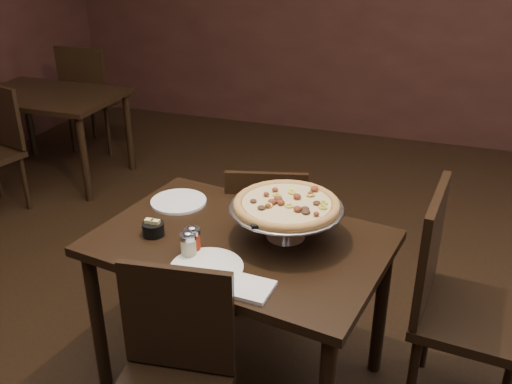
% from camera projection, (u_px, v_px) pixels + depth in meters
% --- Properties ---
extents(room, '(6.04, 7.04, 2.84)m').
position_uv_depth(room, '(251.00, 78.00, 1.94)').
color(room, black).
rests_on(room, ground).
extents(dining_table, '(1.26, 0.94, 0.72)m').
position_uv_depth(dining_table, '(241.00, 259.00, 2.35)').
color(dining_table, black).
rests_on(dining_table, ground).
extents(background_table, '(1.09, 0.73, 0.68)m').
position_uv_depth(background_table, '(49.00, 105.00, 4.40)').
color(background_table, black).
rests_on(background_table, ground).
extents(pizza_stand, '(0.46, 0.46, 0.19)m').
position_uv_depth(pizza_stand, '(287.00, 205.00, 2.24)').
color(pizza_stand, silver).
rests_on(pizza_stand, dining_table).
extents(parmesan_shaker, '(0.06, 0.06, 0.11)m').
position_uv_depth(parmesan_shaker, '(188.00, 245.00, 2.16)').
color(parmesan_shaker, beige).
rests_on(parmesan_shaker, dining_table).
extents(pepper_flake_shaker, '(0.06, 0.06, 0.11)m').
position_uv_depth(pepper_flake_shaker, '(192.00, 240.00, 2.20)').
color(pepper_flake_shaker, maroon).
rests_on(pepper_flake_shaker, dining_table).
extents(packet_caddy, '(0.09, 0.09, 0.07)m').
position_uv_depth(packet_caddy, '(153.00, 228.00, 2.32)').
color(packet_caddy, black).
rests_on(packet_caddy, dining_table).
extents(napkin_stack, '(0.15, 0.15, 0.02)m').
position_uv_depth(napkin_stack, '(251.00, 289.00, 1.98)').
color(napkin_stack, white).
rests_on(napkin_stack, dining_table).
extents(plate_left, '(0.25, 0.25, 0.01)m').
position_uv_depth(plate_left, '(179.00, 201.00, 2.60)').
color(plate_left, white).
rests_on(plate_left, dining_table).
extents(plate_near, '(0.27, 0.27, 0.01)m').
position_uv_depth(plate_near, '(207.00, 268.00, 2.10)').
color(plate_near, white).
rests_on(plate_near, dining_table).
extents(serving_spatula, '(0.16, 0.16, 0.02)m').
position_uv_depth(serving_spatula, '(268.00, 226.00, 2.10)').
color(serving_spatula, silver).
rests_on(serving_spatula, pizza_stand).
extents(chair_far, '(0.48, 0.48, 0.83)m').
position_uv_depth(chair_far, '(267.00, 232.00, 2.90)').
color(chair_far, black).
rests_on(chair_far, ground).
extents(chair_near, '(0.45, 0.45, 0.86)m').
position_uv_depth(chair_near, '(170.00, 382.00, 1.94)').
color(chair_near, black).
rests_on(chair_near, ground).
extents(chair_side, '(0.50, 0.50, 0.97)m').
position_uv_depth(chair_side, '(457.00, 299.00, 2.26)').
color(chair_side, black).
rests_on(chair_side, ground).
extents(bg_chair_far, '(0.46, 0.46, 0.94)m').
position_uv_depth(bg_chair_far, '(92.00, 94.00, 4.96)').
color(bg_chair_far, black).
rests_on(bg_chair_far, ground).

